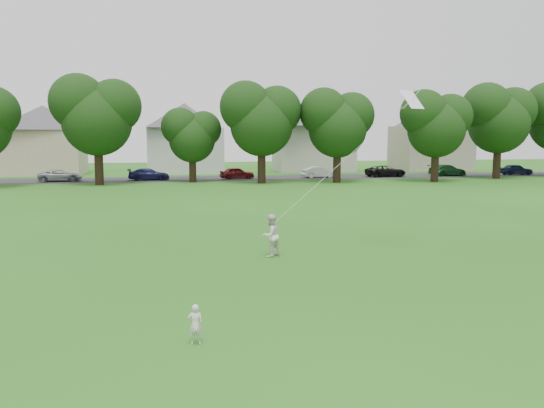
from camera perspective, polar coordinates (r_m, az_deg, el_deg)
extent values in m
plane|color=#1B5112|center=(13.89, -2.86, -10.59)|extent=(160.00, 160.00, 0.00)
cube|color=#2D2D30|center=(55.29, -8.96, 2.69)|extent=(90.00, 7.00, 0.01)
imported|color=silver|center=(11.23, -8.25, -12.70)|extent=(0.32, 0.22, 0.86)
imported|color=silver|center=(18.92, -0.15, -3.40)|extent=(0.94, 0.90, 1.53)
plane|color=white|center=(20.20, 14.80, 10.84)|extent=(1.09, 0.93, 0.70)
cylinder|color=white|center=(19.24, 7.52, 4.48)|extent=(0.01, 0.01, 6.88)
cylinder|color=black|center=(50.07, -18.13, 4.15)|extent=(0.77, 0.77, 3.82)
cylinder|color=black|center=(51.19, -8.53, 3.87)|extent=(0.67, 0.67, 2.73)
cylinder|color=black|center=(49.48, -1.13, 4.37)|extent=(0.75, 0.75, 3.65)
cylinder|color=black|center=(50.61, 7.00, 4.26)|extent=(0.73, 0.73, 3.44)
cylinder|color=black|center=(53.44, 17.12, 4.13)|extent=(0.73, 0.73, 3.40)
cylinder|color=black|center=(59.90, 23.04, 4.36)|extent=(0.77, 0.77, 3.81)
imported|color=gray|center=(55.23, -21.81, 2.85)|extent=(4.25, 2.29, 1.13)
imported|color=#12153A|center=(54.26, -13.11, 3.14)|extent=(4.07, 1.68, 1.18)
imported|color=#541012|center=(54.64, -3.78, 3.34)|extent=(3.68, 1.88, 1.20)
imported|color=#BCBCBC|center=(56.38, 5.07, 3.44)|extent=(3.68, 1.57, 1.18)
imported|color=black|center=(58.89, 12.14, 3.49)|extent=(4.55, 2.39, 1.22)
imported|color=#174722|center=(62.10, 18.35, 3.48)|extent=(4.47, 2.23, 1.25)
imported|color=#111C36|center=(66.66, 24.76, 3.40)|extent=(3.72, 1.75, 1.23)
cube|color=beige|center=(66.65, -23.25, 5.13)|extent=(8.45, 7.21, 5.09)
pyramid|color=#49464B|center=(66.73, -23.48, 9.72)|extent=(12.20, 12.20, 2.80)
cube|color=silver|center=(65.14, -9.32, 5.71)|extent=(8.74, 7.42, 5.38)
pyramid|color=#49464B|center=(65.26, -9.42, 10.67)|extent=(12.61, 12.61, 2.96)
cube|color=#B6B2A3|center=(67.51, 4.46, 5.94)|extent=(9.44, 6.34, 5.64)
pyramid|color=#49464B|center=(67.65, 4.51, 10.97)|extent=(13.62, 13.62, 3.10)
cube|color=#ADA28F|center=(73.38, 16.66, 5.79)|extent=(9.08, 7.04, 5.73)
pyramid|color=#49464B|center=(73.51, 16.83, 10.48)|extent=(13.09, 13.09, 3.15)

